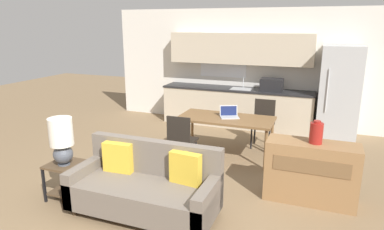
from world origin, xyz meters
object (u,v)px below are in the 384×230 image
Objects in this scene: couch at (147,187)px; table_lamp at (62,139)px; dining_chair_far_right at (263,121)px; laptop at (229,114)px; refrigerator at (339,93)px; dining_chair_near_left at (181,139)px; dining_table at (226,121)px; vase at (316,133)px; side_table at (66,175)px; credenza at (311,172)px.

table_lamp reaches higher than couch.
laptop reaches higher than dining_chair_far_right.
refrigerator reaches higher than dining_chair_far_right.
dining_chair_near_left is (1.06, 1.55, -0.35)m from table_lamp.
couch is at bearing 5.26° from table_lamp.
refrigerator reaches higher than laptop.
laptop is (0.04, 0.06, 0.11)m from dining_table.
dining_chair_far_right is at bearing 30.46° from laptop.
dining_chair_far_right is 2.31× the size of laptop.
table_lamp is at bearing -149.30° from laptop.
dining_chair_far_right is (0.94, 3.01, 0.17)m from couch.
vase reaches higher than dining_chair_near_left.
couch is 2.37m from laptop.
couch is at bearing -118.98° from refrigerator.
couch is 2.00× the size of dining_chair_near_left.
vase is 2.24m from dining_chair_far_right.
credenza is at bearing 19.99° from side_table.
couch is at bearing -100.23° from dining_table.
table_lamp is at bearing -159.33° from credenza.
dining_chair_near_left is at bearing 169.48° from credenza.
couch is 3.16m from dining_chair_far_right.
refrigerator reaches higher than credenza.
couch is 1.46m from dining_chair_near_left.
dining_chair_near_left is (-2.42, -2.69, -0.45)m from refrigerator.
refrigerator is 5.49m from table_lamp.
table_lamp is 3.34m from vase.
table_lamp is 0.71× the size of dining_chair_near_left.
table_lamp is 2.90m from laptop.
dining_chair_near_left reaches higher than side_table.
vase is at bearing -64.38° from laptop.
credenza is at bearing 167.83° from dining_chair_near_left.
dining_table is at bearing -151.16° from laptop.
dining_table is 1.93m from credenza.
couch is 4.64× the size of laptop.
dining_table is at bearing 55.09° from side_table.
dining_chair_far_right reaches higher than side_table.
couch is 2.00× the size of dining_chair_far_right.
vase is at bearing -14.83° from credenza.
dining_table is 1.96m from vase.
dining_chair_far_right is at bearing 116.77° from credenza.
table_lamp reaches higher than dining_chair_far_right.
table_lamp is at bearing -124.24° from dining_table.
refrigerator is 3.10m from vase.
side_table is 1.87m from dining_chair_near_left.
dining_chair_far_right is (-1.35, -1.13, -0.45)m from refrigerator.
dining_chair_far_right reaches higher than couch.
refrigerator is 1.15× the size of dining_table.
couch is at bearing 93.61° from dining_chair_near_left.
side_table is at bearing -176.52° from couch.
dining_table is (-1.89, -1.91, -0.29)m from refrigerator.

